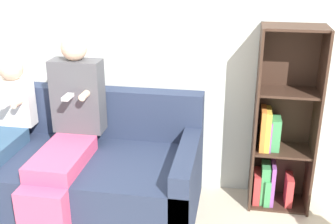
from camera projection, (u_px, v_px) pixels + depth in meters
back_wall at (85, 33)px, 3.34m from camera, size 10.00×0.06×2.55m
couch at (60, 172)px, 3.25m from camera, size 2.13×0.93×0.87m
adult_seated at (67, 132)px, 3.02m from camera, size 0.38×0.89×1.33m
bookshelf at (278, 137)px, 3.20m from camera, size 0.45×0.31×1.41m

